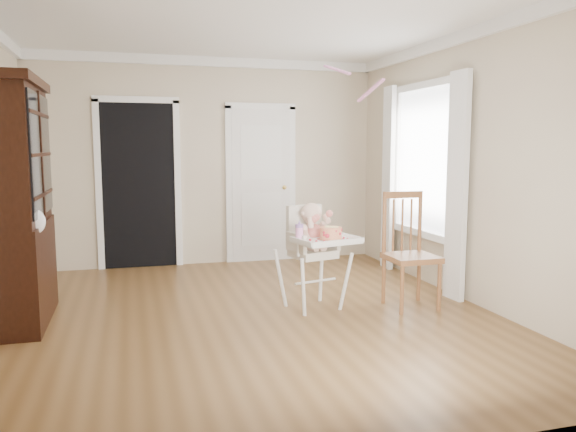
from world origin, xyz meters
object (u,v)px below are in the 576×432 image
object	(u,v)px
sippy_cup	(299,231)
china_cabinet	(14,203)
high_chair	(313,244)
cake	(331,233)
dining_chair	(410,254)

from	to	relation	value
sippy_cup	china_cabinet	distance (m)	2.51
high_chair	china_cabinet	world-z (taller)	china_cabinet
cake	sippy_cup	distance (m)	0.29
high_chair	cake	xyz separation A→B (m)	(0.09, -0.24, 0.14)
sippy_cup	dining_chair	bearing A→B (deg)	-2.50
high_chair	china_cabinet	distance (m)	2.69
cake	high_chair	bearing A→B (deg)	111.22
high_chair	cake	size ratio (longest dim) A/B	3.90
sippy_cup	cake	bearing A→B (deg)	-19.96
cake	china_cabinet	distance (m)	2.80
high_chair	cake	distance (m)	0.29
cake	china_cabinet	size ratio (longest dim) A/B	0.12
cake	sippy_cup	xyz separation A→B (m)	(-0.27, 0.10, 0.02)
dining_chair	china_cabinet	bearing A→B (deg)	172.26
sippy_cup	dining_chair	distance (m)	1.14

